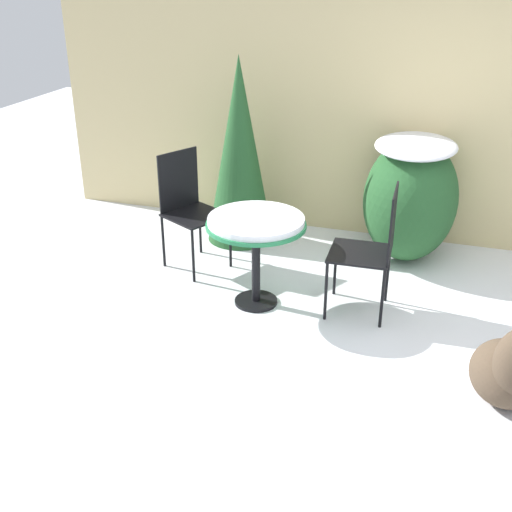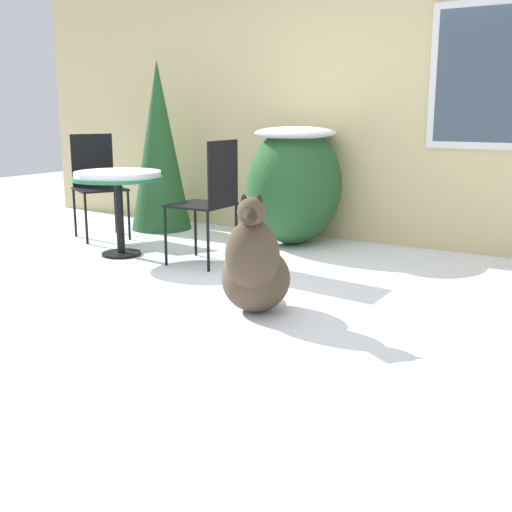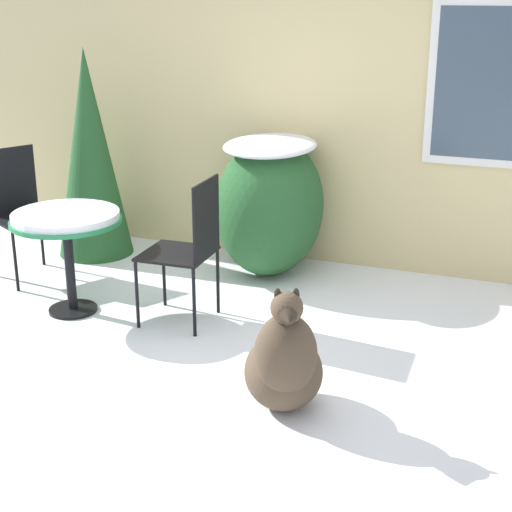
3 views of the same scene
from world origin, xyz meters
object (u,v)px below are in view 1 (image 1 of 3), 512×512
Objects in this scene: patio_chair_far_side at (372,246)px; dog at (512,368)px; patio_chair_near_table at (189,205)px; patio_table at (256,230)px.

patio_chair_far_side reaches higher than dog.
patio_table is at bearing -94.96° from patio_chair_near_table.
patio_chair_far_side reaches higher than patio_table.
patio_chair_far_side is 1.39m from dog.
patio_chair_near_table is at bearing 146.77° from patio_table.
patio_table is 0.76× the size of patio_chair_far_side.
dog is (1.01, -0.91, -0.28)m from patio_chair_far_side.
patio_table is 2.07m from dog.
patio_chair_near_table is 1.71m from patio_chair_far_side.
patio_chair_near_table is 1.00× the size of patio_chair_far_side.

